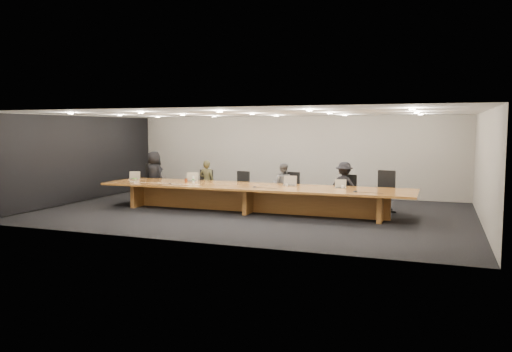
{
  "coord_description": "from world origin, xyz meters",
  "views": [
    {
      "loc": [
        4.98,
        -13.15,
        2.37
      ],
      "look_at": [
        0.0,
        0.3,
        1.0
      ],
      "focal_mm": 35.0,
      "sensor_mm": 36.0,
      "label": 1
    }
  ],
  "objects_px": {
    "chair_mid_left": "(240,188)",
    "chair_far_left": "(151,181)",
    "person_c": "(283,185)",
    "mic_left": "(170,184)",
    "av_box": "(134,182)",
    "laptop_e": "(340,184)",
    "water_bottle": "(193,180)",
    "person_d": "(344,186)",
    "laptop_a": "(134,175)",
    "chair_right": "(347,192)",
    "laptop_b": "(191,177)",
    "mic_center": "(255,187)",
    "amber_mug": "(186,180)",
    "paper_cup_near": "(287,185)",
    "mic_right": "(355,191)",
    "chair_left": "(204,186)",
    "chair_mid_right": "(289,189)",
    "paper_cup_far": "(343,187)",
    "person_a": "(154,175)",
    "chair_far_right": "(383,191)",
    "laptop_d": "(290,181)",
    "conference_table": "(252,194)",
    "person_b": "(207,182)"
  },
  "relations": [
    {
      "from": "chair_mid_left",
      "to": "chair_far_left",
      "type": "bearing_deg",
      "value": -170.12
    },
    {
      "from": "laptop_d",
      "to": "paper_cup_far",
      "type": "distance_m",
      "value": 1.54
    },
    {
      "from": "chair_far_left",
      "to": "mic_right",
      "type": "xyz_separation_m",
      "value": [
        7.09,
        -1.62,
        0.17
      ]
    },
    {
      "from": "person_d",
      "to": "laptop_e",
      "type": "xyz_separation_m",
      "value": [
        0.05,
        -0.85,
        0.16
      ]
    },
    {
      "from": "laptop_e",
      "to": "laptop_a",
      "type": "bearing_deg",
      "value": 170.75
    },
    {
      "from": "amber_mug",
      "to": "mic_right",
      "type": "bearing_deg",
      "value": -6.42
    },
    {
      "from": "laptop_b",
      "to": "av_box",
      "type": "bearing_deg",
      "value": -159.81
    },
    {
      "from": "chair_far_left",
      "to": "amber_mug",
      "type": "xyz_separation_m",
      "value": [
        1.9,
        -1.04,
        0.21
      ]
    },
    {
      "from": "chair_far_right",
      "to": "person_c",
      "type": "relative_size",
      "value": 0.91
    },
    {
      "from": "chair_right",
      "to": "person_d",
      "type": "xyz_separation_m",
      "value": [
        -0.06,
        -0.08,
        0.18
      ]
    },
    {
      "from": "laptop_e",
      "to": "water_bottle",
      "type": "bearing_deg",
      "value": 173.73
    },
    {
      "from": "conference_table",
      "to": "av_box",
      "type": "height_order",
      "value": "av_box"
    },
    {
      "from": "paper_cup_far",
      "to": "person_c",
      "type": "bearing_deg",
      "value": 153.15
    },
    {
      "from": "chair_far_left",
      "to": "av_box",
      "type": "xyz_separation_m",
      "value": [
        0.52,
        -1.74,
        0.17
      ]
    },
    {
      "from": "laptop_e",
      "to": "mic_left",
      "type": "relative_size",
      "value": 2.41
    },
    {
      "from": "amber_mug",
      "to": "paper_cup_near",
      "type": "distance_m",
      "value": 3.2
    },
    {
      "from": "person_d",
      "to": "laptop_a",
      "type": "distance_m",
      "value": 6.59
    },
    {
      "from": "paper_cup_far",
      "to": "mic_left",
      "type": "distance_m",
      "value": 4.98
    },
    {
      "from": "laptop_b",
      "to": "mic_center",
      "type": "distance_m",
      "value": 2.46
    },
    {
      "from": "mic_left",
      "to": "chair_far_left",
      "type": "bearing_deg",
      "value": 135.21
    },
    {
      "from": "chair_left",
      "to": "chair_far_right",
      "type": "distance_m",
      "value": 5.66
    },
    {
      "from": "person_c",
      "to": "av_box",
      "type": "xyz_separation_m",
      "value": [
        -4.12,
        -1.77,
        0.1
      ]
    },
    {
      "from": "person_c",
      "to": "paper_cup_far",
      "type": "relative_size",
      "value": 15.23
    },
    {
      "from": "chair_mid_left",
      "to": "mic_left",
      "type": "distance_m",
      "value": 2.29
    },
    {
      "from": "person_a",
      "to": "paper_cup_far",
      "type": "relative_size",
      "value": 18.49
    },
    {
      "from": "person_c",
      "to": "water_bottle",
      "type": "height_order",
      "value": "person_c"
    },
    {
      "from": "person_d",
      "to": "paper_cup_far",
      "type": "xyz_separation_m",
      "value": [
        0.12,
        -0.9,
        0.09
      ]
    },
    {
      "from": "av_box",
      "to": "laptop_b",
      "type": "bearing_deg",
      "value": 50.57
    },
    {
      "from": "amber_mug",
      "to": "mic_right",
      "type": "distance_m",
      "value": 5.23
    },
    {
      "from": "chair_mid_right",
      "to": "person_c",
      "type": "distance_m",
      "value": 0.24
    },
    {
      "from": "chair_far_right",
      "to": "laptop_b",
      "type": "relative_size",
      "value": 3.31
    },
    {
      "from": "laptop_b",
      "to": "mic_left",
      "type": "xyz_separation_m",
      "value": [
        -0.25,
        -0.86,
        -0.13
      ]
    },
    {
      "from": "person_a",
      "to": "amber_mug",
      "type": "height_order",
      "value": "person_a"
    },
    {
      "from": "chair_right",
      "to": "chair_left",
      "type": "bearing_deg",
      "value": -170.63
    },
    {
      "from": "chair_right",
      "to": "av_box",
      "type": "height_order",
      "value": "chair_right"
    },
    {
      "from": "person_c",
      "to": "person_a",
      "type": "bearing_deg",
      "value": 1.32
    },
    {
      "from": "chair_mid_left",
      "to": "mic_left",
      "type": "height_order",
      "value": "chair_mid_left"
    },
    {
      "from": "chair_right",
      "to": "paper_cup_near",
      "type": "relative_size",
      "value": 12.83
    },
    {
      "from": "conference_table",
      "to": "chair_left",
      "type": "xyz_separation_m",
      "value": [
        -2.16,
        1.32,
        0.0
      ]
    },
    {
      "from": "chair_right",
      "to": "laptop_a",
      "type": "xyz_separation_m",
      "value": [
        -6.59,
        -0.95,
        0.36
      ]
    },
    {
      "from": "water_bottle",
      "to": "laptop_e",
      "type": "bearing_deg",
      "value": 3.16
    },
    {
      "from": "chair_mid_left",
      "to": "paper_cup_far",
      "type": "relative_size",
      "value": 12.01
    },
    {
      "from": "person_b",
      "to": "chair_mid_right",
      "type": "bearing_deg",
      "value": -178.04
    },
    {
      "from": "chair_left",
      "to": "mic_center",
      "type": "xyz_separation_m",
      "value": [
        2.36,
        -1.67,
        0.24
      ]
    },
    {
      "from": "person_c",
      "to": "mic_left",
      "type": "height_order",
      "value": "person_c"
    },
    {
      "from": "person_a",
      "to": "paper_cup_far",
      "type": "xyz_separation_m",
      "value": [
        6.47,
        -0.93,
        -0.01
      ]
    },
    {
      "from": "person_c",
      "to": "laptop_e",
      "type": "bearing_deg",
      "value": 153.83
    },
    {
      "from": "conference_table",
      "to": "paper_cup_far",
      "type": "bearing_deg",
      "value": 5.44
    },
    {
      "from": "chair_mid_left",
      "to": "chair_far_right",
      "type": "distance_m",
      "value": 4.38
    },
    {
      "from": "paper_cup_near",
      "to": "mic_right",
      "type": "xyz_separation_m",
      "value": [
        1.99,
        -0.51,
        -0.02
      ]
    }
  ]
}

